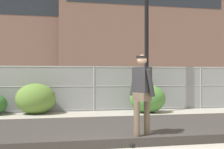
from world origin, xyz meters
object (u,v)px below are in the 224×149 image
object	(u,v)px
parked_car_near	(3,88)
shrub_center	(36,99)
skater	(142,92)
street_lamp	(147,1)
skateboard	(142,142)
parked_car_mid	(117,87)
parked_car_far	(220,86)
shrub_right	(148,99)

from	to	relation	value
parked_car_near	shrub_center	world-z (taller)	parked_car_near
skater	parked_car_near	bearing A→B (deg)	114.80
street_lamp	parked_car_near	distance (m)	8.47
shrub_center	street_lamp	bearing A→B (deg)	-6.54
skateboard	street_lamp	bearing A→B (deg)	70.69
skater	parked_car_near	world-z (taller)	skater
parked_car_mid	shrub_center	size ratio (longest dim) A/B	2.98
street_lamp	skater	bearing A→B (deg)	-109.31
street_lamp	parked_car_far	distance (m)	8.64
skater	street_lamp	bearing A→B (deg)	70.69
shrub_center	shrub_right	distance (m)	4.33
skateboard	street_lamp	distance (m)	6.80
street_lamp	shrub_center	xyz separation A→B (m)	(-4.25, 0.49, -3.83)
parked_car_near	parked_car_mid	xyz separation A→B (m)	(6.00, 0.09, 0.00)
street_lamp	shrub_center	size ratio (longest dim) A/B	4.74
shrub_right	street_lamp	bearing A→B (deg)	-158.55
parked_car_near	parked_car_mid	distance (m)	6.00
skateboard	parked_car_near	bearing A→B (deg)	114.80
skater	parked_car_far	bearing A→B (deg)	50.93
street_lamp	parked_car_near	xyz separation A→B (m)	(-6.14, 4.62, -3.57)
parked_car_mid	shrub_right	distance (m)	4.70
skater	shrub_right	distance (m)	5.29
parked_car_near	shrub_right	distance (m)	7.72
parked_car_far	shrub_center	distance (m)	11.32
skateboard	street_lamp	size ratio (longest dim) A/B	0.11
skateboard	parked_car_far	world-z (taller)	parked_car_far
skater	shrub_right	xyz separation A→B (m)	(1.78, 4.95, -0.57)
skateboard	parked_car_mid	size ratio (longest dim) A/B	0.18
skater	shrub_right	world-z (taller)	skater
street_lamp	parked_car_near	world-z (taller)	street_lamp
skateboard	shrub_right	size ratio (longest dim) A/B	0.56
shrub_center	parked_car_far	bearing A→B (deg)	22.60
parked_car_near	parked_car_far	xyz separation A→B (m)	(12.34, 0.22, 0.00)
parked_car_far	parked_car_near	bearing A→B (deg)	-178.99
street_lamp	parked_car_near	bearing A→B (deg)	143.04
parked_car_far	shrub_center	bearing A→B (deg)	-157.40
street_lamp	parked_car_far	xyz separation A→B (m)	(6.20, 4.84, -3.57)
shrub_center	shrub_right	size ratio (longest dim) A/B	1.06
parked_car_mid	skater	bearing A→B (deg)	-99.38
skateboard	parked_car_near	size ratio (longest dim) A/B	0.18
parked_car_near	parked_car_far	world-z (taller)	same
street_lamp	parked_car_far	size ratio (longest dim) A/B	1.57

